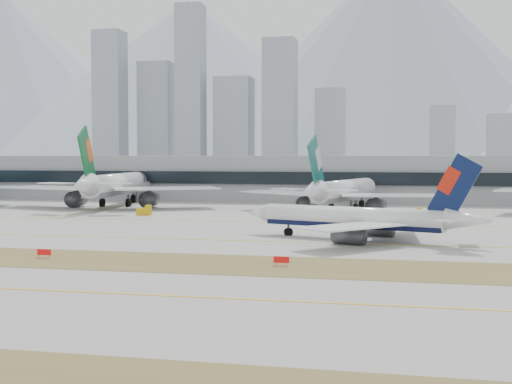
% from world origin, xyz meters
% --- Properties ---
extents(ground, '(3000.00, 3000.00, 0.00)m').
position_xyz_m(ground, '(0.00, 0.00, 0.00)').
color(ground, '#98958E').
rests_on(ground, ground).
extents(apron_markings, '(360.00, 122.22, 0.06)m').
position_xyz_m(apron_markings, '(0.00, -53.95, 0.02)').
color(apron_markings, brown).
rests_on(apron_markings, ground).
extents(taxiing_airliner, '(45.56, 38.67, 15.78)m').
position_xyz_m(taxiing_airliner, '(32.23, 0.17, 3.80)').
color(taxiing_airliner, white).
rests_on(taxiing_airliner, ground).
extents(widebody_eva, '(64.76, 63.70, 23.20)m').
position_xyz_m(widebody_eva, '(-44.13, 66.90, 6.17)').
color(widebody_eva, white).
rests_on(widebody_eva, ground).
extents(widebody_cathay, '(55.53, 55.30, 20.33)m').
position_xyz_m(widebody_cathay, '(23.01, 62.76, 5.40)').
color(widebody_cathay, white).
rests_on(widebody_cathay, ground).
extents(terminal, '(280.00, 43.10, 15.00)m').
position_xyz_m(terminal, '(0.00, 114.84, 7.50)').
color(terminal, gray).
rests_on(terminal, ground).
extents(hold_sign_left, '(2.20, 0.15, 1.35)m').
position_xyz_m(hold_sign_left, '(-12.07, -32.00, 0.88)').
color(hold_sign_left, red).
rests_on(hold_sign_left, ground).
extents(hold_sign_right, '(2.20, 0.15, 1.35)m').
position_xyz_m(hold_sign_right, '(23.67, -32.00, 0.88)').
color(hold_sign_right, red).
rests_on(hold_sign_right, ground).
extents(gse_c, '(3.55, 2.00, 2.60)m').
position_xyz_m(gse_c, '(41.98, 47.83, 1.05)').
color(gse_c, '#D7A30B').
rests_on(gse_c, ground).
extents(gse_b, '(3.55, 2.00, 2.60)m').
position_xyz_m(gse_b, '(-25.07, 42.14, 1.05)').
color(gse_b, '#D7A30B').
rests_on(gse_b, ground).
extents(city_skyline, '(342.00, 49.80, 140.00)m').
position_xyz_m(city_skyline, '(-106.76, 453.42, 49.80)').
color(city_skyline, '#8D94A0').
rests_on(city_skyline, ground).
extents(mountain_ridge, '(2830.00, 1120.00, 470.00)m').
position_xyz_m(mountain_ridge, '(33.00, 1404.14, 181.85)').
color(mountain_ridge, '#9EA8B7').
rests_on(mountain_ridge, ground).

